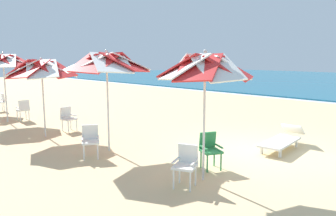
{
  "coord_description": "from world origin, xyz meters",
  "views": [
    {
      "loc": [
        4.47,
        -8.03,
        2.65
      ],
      "look_at": [
        -2.82,
        -0.62,
        1.0
      ],
      "focal_mm": 34.74,
      "sensor_mm": 36.0,
      "label": 1
    }
  ],
  "objects_px": {
    "plastic_chair_0": "(210,148)",
    "plastic_chair_1": "(186,163)",
    "beach_umbrella_2": "(42,69)",
    "plastic_chair_4": "(23,109)",
    "beach_umbrella_0": "(205,69)",
    "sun_lounger_1": "(283,139)",
    "plastic_chair_3": "(68,117)",
    "beach_umbrella_3": "(3,61)",
    "plastic_chair_6": "(0,101)",
    "beach_umbrella_1": "(107,63)",
    "plastic_chair_2": "(90,139)"
  },
  "relations": [
    {
      "from": "plastic_chair_1",
      "to": "plastic_chair_6",
      "type": "bearing_deg",
      "value": 177.11
    },
    {
      "from": "plastic_chair_3",
      "to": "plastic_chair_4",
      "type": "bearing_deg",
      "value": -173.11
    },
    {
      "from": "plastic_chair_0",
      "to": "plastic_chair_1",
      "type": "bearing_deg",
      "value": -75.44
    },
    {
      "from": "plastic_chair_1",
      "to": "plastic_chair_0",
      "type": "bearing_deg",
      "value": 104.56
    },
    {
      "from": "plastic_chair_1",
      "to": "beach_umbrella_0",
      "type": "bearing_deg",
      "value": 85.12
    },
    {
      "from": "sun_lounger_1",
      "to": "plastic_chair_2",
      "type": "bearing_deg",
      "value": -126.85
    },
    {
      "from": "plastic_chair_3",
      "to": "plastic_chair_4",
      "type": "distance_m",
      "value": 3.08
    },
    {
      "from": "beach_umbrella_1",
      "to": "plastic_chair_1",
      "type": "bearing_deg",
      "value": -6.73
    },
    {
      "from": "beach_umbrella_2",
      "to": "plastic_chair_3",
      "type": "relative_size",
      "value": 3.04
    },
    {
      "from": "beach_umbrella_1",
      "to": "plastic_chair_2",
      "type": "bearing_deg",
      "value": -76.67
    },
    {
      "from": "plastic_chair_6",
      "to": "beach_umbrella_2",
      "type": "bearing_deg",
      "value": -6.84
    },
    {
      "from": "beach_umbrella_3",
      "to": "plastic_chair_4",
      "type": "height_order",
      "value": "beach_umbrella_3"
    },
    {
      "from": "beach_umbrella_1",
      "to": "plastic_chair_4",
      "type": "relative_size",
      "value": 3.28
    },
    {
      "from": "beach_umbrella_3",
      "to": "sun_lounger_1",
      "type": "bearing_deg",
      "value": 22.94
    },
    {
      "from": "plastic_chair_1",
      "to": "plastic_chair_4",
      "type": "bearing_deg",
      "value": 177.18
    },
    {
      "from": "plastic_chair_3",
      "to": "beach_umbrella_3",
      "type": "distance_m",
      "value": 3.9
    },
    {
      "from": "plastic_chair_1",
      "to": "plastic_chair_4",
      "type": "height_order",
      "value": "same"
    },
    {
      "from": "beach_umbrella_0",
      "to": "plastic_chair_0",
      "type": "xyz_separation_m",
      "value": [
        -0.36,
        0.7,
        -1.91
      ]
    },
    {
      "from": "plastic_chair_6",
      "to": "plastic_chair_1",
      "type": "bearing_deg",
      "value": -2.89
    },
    {
      "from": "plastic_chair_0",
      "to": "plastic_chair_2",
      "type": "xyz_separation_m",
      "value": [
        -2.76,
        -1.53,
        0.0
      ]
    },
    {
      "from": "beach_umbrella_0",
      "to": "beach_umbrella_2",
      "type": "distance_m",
      "value": 6.2
    },
    {
      "from": "plastic_chair_0",
      "to": "plastic_chair_3",
      "type": "height_order",
      "value": "same"
    },
    {
      "from": "beach_umbrella_0",
      "to": "plastic_chair_4",
      "type": "xyz_separation_m",
      "value": [
        -9.48,
        -0.05,
        -1.91
      ]
    },
    {
      "from": "plastic_chair_2",
      "to": "beach_umbrella_2",
      "type": "relative_size",
      "value": 0.33
    },
    {
      "from": "plastic_chair_3",
      "to": "plastic_chair_6",
      "type": "relative_size",
      "value": 1.0
    },
    {
      "from": "beach_umbrella_2",
      "to": "beach_umbrella_3",
      "type": "distance_m",
      "value": 3.5
    },
    {
      "from": "beach_umbrella_3",
      "to": "beach_umbrella_2",
      "type": "bearing_deg",
      "value": -0.4
    },
    {
      "from": "beach_umbrella_2",
      "to": "beach_umbrella_3",
      "type": "height_order",
      "value": "beach_umbrella_3"
    },
    {
      "from": "beach_umbrella_3",
      "to": "sun_lounger_1",
      "type": "distance_m",
      "value": 10.85
    },
    {
      "from": "beach_umbrella_0",
      "to": "plastic_chair_6",
      "type": "distance_m",
      "value": 12.86
    },
    {
      "from": "plastic_chair_0",
      "to": "plastic_chair_3",
      "type": "xyz_separation_m",
      "value": [
        -6.07,
        -0.38,
        0.0
      ]
    },
    {
      "from": "plastic_chair_2",
      "to": "plastic_chair_4",
      "type": "xyz_separation_m",
      "value": [
        -6.36,
        0.78,
        0.0
      ]
    },
    {
      "from": "plastic_chair_3",
      "to": "beach_umbrella_3",
      "type": "height_order",
      "value": "beach_umbrella_3"
    },
    {
      "from": "plastic_chair_0",
      "to": "plastic_chair_4",
      "type": "height_order",
      "value": "same"
    },
    {
      "from": "beach_umbrella_2",
      "to": "plastic_chair_4",
      "type": "distance_m",
      "value": 3.8
    },
    {
      "from": "plastic_chair_3",
      "to": "plastic_chair_4",
      "type": "height_order",
      "value": "same"
    },
    {
      "from": "plastic_chair_1",
      "to": "beach_umbrella_1",
      "type": "xyz_separation_m",
      "value": [
        -3.24,
        0.38,
        1.97
      ]
    },
    {
      "from": "beach_umbrella_3",
      "to": "plastic_chair_6",
      "type": "xyz_separation_m",
      "value": [
        -3.06,
        0.76,
        -1.96
      ]
    },
    {
      "from": "plastic_chair_1",
      "to": "beach_umbrella_1",
      "type": "relative_size",
      "value": 0.31
    },
    {
      "from": "plastic_chair_0",
      "to": "sun_lounger_1",
      "type": "relative_size",
      "value": 0.4
    },
    {
      "from": "beach_umbrella_0",
      "to": "plastic_chair_0",
      "type": "relative_size",
      "value": 3.23
    },
    {
      "from": "sun_lounger_1",
      "to": "plastic_chair_3",
      "type": "bearing_deg",
      "value": -154.08
    },
    {
      "from": "plastic_chair_0",
      "to": "plastic_chair_3",
      "type": "distance_m",
      "value": 6.08
    },
    {
      "from": "beach_umbrella_0",
      "to": "plastic_chair_4",
      "type": "relative_size",
      "value": 3.23
    },
    {
      "from": "sun_lounger_1",
      "to": "plastic_chair_0",
      "type": "bearing_deg",
      "value": -99.97
    },
    {
      "from": "beach_umbrella_1",
      "to": "sun_lounger_1",
      "type": "distance_m",
      "value": 5.45
    },
    {
      "from": "plastic_chair_0",
      "to": "plastic_chair_6",
      "type": "height_order",
      "value": "same"
    },
    {
      "from": "beach_umbrella_0",
      "to": "plastic_chair_0",
      "type": "height_order",
      "value": "beach_umbrella_0"
    },
    {
      "from": "plastic_chair_2",
      "to": "beach_umbrella_2",
      "type": "xyz_separation_m",
      "value": [
        -3.04,
        0.17,
        1.75
      ]
    },
    {
      "from": "plastic_chair_0",
      "to": "beach_umbrella_3",
      "type": "relative_size",
      "value": 0.31
    }
  ]
}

